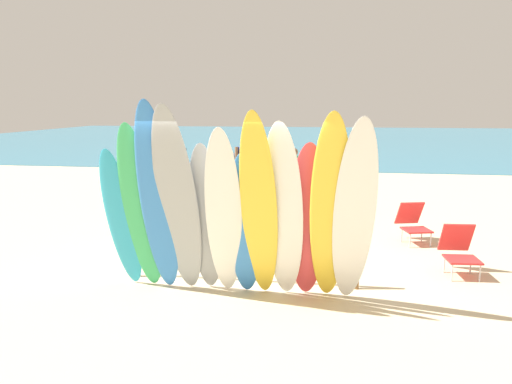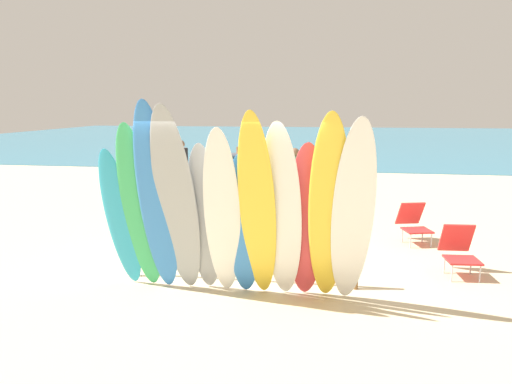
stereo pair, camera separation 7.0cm
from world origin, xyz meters
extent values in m
plane|color=beige|center=(0.00, 14.00, 0.00)|extent=(60.00, 60.00, 0.00)
cube|color=teal|center=(0.00, 32.40, 0.01)|extent=(60.00, 40.00, 0.02)
cylinder|color=brown|center=(-1.75, 0.00, 0.36)|extent=(0.07, 0.07, 0.72)
cylinder|color=brown|center=(1.75, 0.00, 0.36)|extent=(0.07, 0.07, 0.72)
cylinder|color=brown|center=(0.00, 0.00, 0.72)|extent=(3.62, 0.06, 0.06)
ellipsoid|color=#289EC6|center=(-1.65, -0.54, 1.07)|extent=(0.54, 0.74, 2.14)
ellipsoid|color=#38B266|center=(-1.31, -0.63, 1.25)|extent=(0.52, 0.83, 2.50)
ellipsoid|color=#337AD1|center=(-1.01, -0.73, 1.39)|extent=(0.56, 0.97, 2.79)
ellipsoid|color=#999EA3|center=(-0.73, -0.75, 1.37)|extent=(0.60, 1.02, 2.73)
ellipsoid|color=#999EA3|center=(-0.38, -0.58, 1.12)|extent=(0.54, 0.82, 2.23)
ellipsoid|color=white|center=(-0.09, -0.75, 1.23)|extent=(0.58, 1.03, 2.45)
ellipsoid|color=#337AD1|center=(0.18, -0.64, 1.06)|extent=(0.53, 0.78, 2.12)
ellipsoid|color=yellow|center=(0.39, -0.77, 1.33)|extent=(0.53, 1.06, 2.66)
ellipsoid|color=white|center=(0.70, -0.69, 1.26)|extent=(0.59, 0.93, 2.53)
ellipsoid|color=#D13D42|center=(1.03, -0.56, 1.13)|extent=(0.56, 0.71, 2.25)
ellipsoid|color=yellow|center=(1.32, -0.70, 1.32)|extent=(0.54, 0.97, 2.65)
ellipsoid|color=white|center=(1.63, -0.73, 1.29)|extent=(0.63, 0.97, 2.59)
cylinder|color=brown|center=(0.33, 5.20, 0.39)|extent=(0.12, 0.12, 0.78)
cylinder|color=brown|center=(0.57, 5.43, 0.39)|extent=(0.12, 0.12, 0.78)
cube|color=orange|center=(0.45, 5.32, 0.72)|extent=(0.42, 0.26, 0.19)
cube|color=#33A36B|center=(0.45, 5.32, 1.08)|extent=(0.44, 0.43, 0.61)
sphere|color=brown|center=(0.45, 5.32, 1.50)|extent=(0.22, 0.22, 0.22)
cylinder|color=brown|center=(0.26, 5.14, 1.12)|extent=(0.09, 0.09, 0.54)
cylinder|color=brown|center=(0.64, 5.49, 1.12)|extent=(0.09, 0.09, 0.54)
cylinder|color=brown|center=(-2.76, 5.99, 0.42)|extent=(0.13, 0.13, 0.84)
cylinder|color=brown|center=(-2.83, 5.64, 0.42)|extent=(0.13, 0.13, 0.84)
cube|color=#2D4CB2|center=(-2.80, 5.82, 0.78)|extent=(0.45, 0.28, 0.20)
cube|color=black|center=(-2.80, 5.82, 1.17)|extent=(0.30, 0.47, 0.66)
sphere|color=brown|center=(-2.80, 5.82, 1.62)|extent=(0.24, 0.24, 0.24)
cylinder|color=brown|center=(-2.75, 6.09, 1.21)|extent=(0.10, 0.10, 0.59)
cylinder|color=brown|center=(-2.85, 5.54, 1.21)|extent=(0.10, 0.10, 0.59)
cylinder|color=brown|center=(-1.23, 6.75, 0.42)|extent=(0.13, 0.13, 0.84)
cylinder|color=brown|center=(-0.95, 6.94, 0.42)|extent=(0.13, 0.13, 0.84)
cube|color=#33A36B|center=(-1.09, 6.84, 0.77)|extent=(0.45, 0.28, 0.20)
cube|color=#2D4CB2|center=(-1.09, 6.84, 1.17)|extent=(0.48, 0.43, 0.66)
sphere|color=brown|center=(-1.09, 6.84, 1.61)|extent=(0.24, 0.24, 0.24)
cylinder|color=brown|center=(-1.32, 6.69, 1.20)|extent=(0.10, 0.10, 0.58)
cylinder|color=brown|center=(-0.86, 7.00, 1.20)|extent=(0.10, 0.10, 0.58)
cylinder|color=#9E704C|center=(-2.50, 3.48, 0.39)|extent=(0.12, 0.12, 0.79)
cylinder|color=#9E704C|center=(-2.77, 3.30, 0.39)|extent=(0.12, 0.12, 0.79)
cube|color=#B23399|center=(-2.64, 3.39, 0.73)|extent=(0.42, 0.26, 0.19)
cube|color=#33A36B|center=(-2.64, 3.39, 1.10)|extent=(0.46, 0.40, 0.62)
sphere|color=#9E704C|center=(-2.64, 3.39, 1.52)|extent=(0.22, 0.22, 0.22)
cylinder|color=#9E704C|center=(-2.42, 3.54, 1.13)|extent=(0.10, 0.10, 0.55)
cylinder|color=#9E704C|center=(-2.85, 3.24, 1.13)|extent=(0.10, 0.10, 0.55)
cylinder|color=#B7B7BC|center=(2.90, 2.21, 0.14)|extent=(0.02, 0.02, 0.28)
cylinder|color=#B7B7BC|center=(3.31, 2.32, 0.14)|extent=(0.02, 0.02, 0.28)
cylinder|color=#B7B7BC|center=(2.81, 2.57, 0.14)|extent=(0.02, 0.02, 0.28)
cylinder|color=#B7B7BC|center=(3.21, 2.68, 0.14)|extent=(0.02, 0.02, 0.28)
cube|color=red|center=(3.06, 2.45, 0.30)|extent=(0.60, 0.56, 0.03)
cube|color=red|center=(2.97, 2.79, 0.55)|extent=(0.56, 0.41, 0.50)
cylinder|color=#B7B7BC|center=(3.24, 0.52, 0.14)|extent=(0.02, 0.02, 0.28)
cylinder|color=#B7B7BC|center=(3.66, 0.54, 0.14)|extent=(0.02, 0.02, 0.28)
cylinder|color=#B7B7BC|center=(3.21, 0.89, 0.14)|extent=(0.02, 0.02, 0.28)
cylinder|color=#B7B7BC|center=(3.63, 0.92, 0.14)|extent=(0.02, 0.02, 0.28)
cube|color=red|center=(3.43, 0.72, 0.30)|extent=(0.53, 0.48, 0.03)
cube|color=red|center=(3.41, 1.06, 0.56)|extent=(0.52, 0.29, 0.51)
ellipsoid|color=#4C515B|center=(-2.79, 16.64, 0.15)|extent=(4.13, 1.05, 0.33)
camera|label=1|loc=(1.21, -6.64, 2.69)|focal=32.31mm
camera|label=2|loc=(1.28, -6.63, 2.69)|focal=32.31mm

